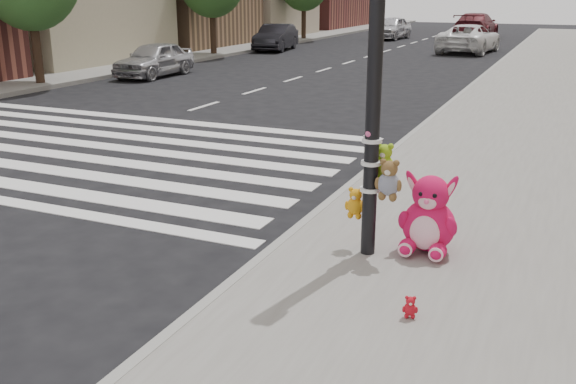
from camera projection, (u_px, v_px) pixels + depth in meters
The scene contains 12 objects.
ground at pixel (78, 287), 6.74m from camera, with size 120.00×120.00×0.00m, color black.
sidewalk_far at pixel (148, 57), 29.38m from camera, with size 6.00×80.00×0.14m, color slate.
curb_edge at pixel (429, 122), 14.83m from camera, with size 0.12×80.00×0.15m, color gray.
crosswalk at pixel (81, 143), 13.01m from camera, with size 11.00×6.00×0.01m, color silver, non-canonical shape.
signal_pole at pixel (376, 112), 6.78m from camera, with size 0.70×0.50×4.00m.
pink_bunny at pixel (429, 219), 7.19m from camera, with size 0.66×0.68×0.94m.
red_teddy at pixel (410, 307), 5.78m from camera, with size 0.15×0.10×0.22m, color red, non-canonical shape.
car_silver_far at pixel (154, 59), 22.94m from camera, with size 1.45×3.61×1.23m, color #B2B3B7.
car_dark_far at pixel (276, 37), 32.93m from camera, with size 1.40×4.02×1.32m, color black.
car_white_near at pixel (469, 38), 31.80m from camera, with size 2.29×4.97×1.38m, color white.
car_maroon_near at pixel (476, 25), 41.71m from camera, with size 2.22×5.47×1.59m, color maroon.
car_silver_deep at pixel (391, 28), 40.54m from camera, with size 1.68×4.18×1.42m, color silver.
Camera 1 is at (4.51, -4.70, 2.98)m, focal length 40.00 mm.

